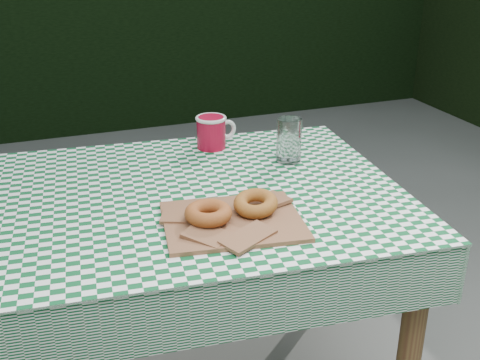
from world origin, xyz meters
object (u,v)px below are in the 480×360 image
Objects in this scene: drinking_glass at (289,140)px; coffee_mug at (211,132)px; table at (167,319)px; paper_bag at (233,220)px.

coffee_mug is at bearing 133.20° from drinking_glass.
drinking_glass is at bearing -56.28° from coffee_mug.
coffee_mug is 0.26m from drinking_glass.
drinking_glass is at bearing 19.68° from table.
coffee_mug reaches higher than table.
drinking_glass is (0.18, -0.19, 0.02)m from coffee_mug.
paper_bag is 0.51m from coffee_mug.
drinking_glass reaches higher than paper_bag.
paper_bag reaches higher than table.
coffee_mug reaches higher than paper_bag.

